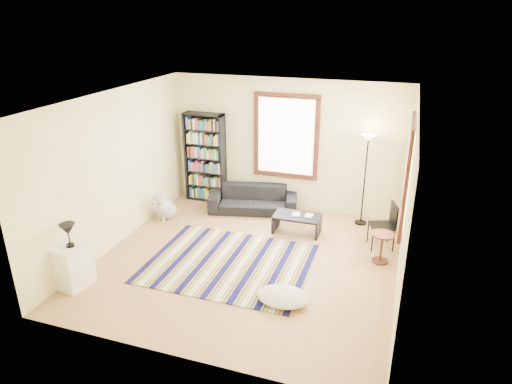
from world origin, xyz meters
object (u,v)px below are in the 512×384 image
(bookshelf, at_px, (205,158))
(coffee_table, at_px, (297,224))
(floor_lamp, at_px, (364,181))
(side_table, at_px, (381,248))
(white_cabinet, at_px, (74,266))
(dog, at_px, (166,205))
(folding_chair, at_px, (382,226))
(sofa, at_px, (253,199))
(floor_cushion, at_px, (283,297))

(bookshelf, distance_m, coffee_table, 2.68)
(bookshelf, bearing_deg, floor_lamp, -2.77)
(side_table, relative_size, white_cabinet, 0.77)
(bookshelf, relative_size, floor_lamp, 1.08)
(dog, bearing_deg, folding_chair, 18.59)
(bookshelf, bearing_deg, dog, -107.01)
(sofa, height_order, side_table, sofa)
(floor_cushion, relative_size, dog, 1.34)
(coffee_table, relative_size, folding_chair, 1.05)
(sofa, relative_size, coffee_table, 2.08)
(bookshelf, distance_m, floor_cushion, 4.36)
(floor_cushion, distance_m, white_cabinet, 3.28)
(floor_cushion, bearing_deg, dog, 145.97)
(floor_lamp, height_order, side_table, floor_lamp)
(floor_lamp, height_order, folding_chair, floor_lamp)
(coffee_table, distance_m, dog, 2.74)
(folding_chair, xyz_separation_m, white_cabinet, (-4.45, -2.82, -0.08))
(floor_lamp, bearing_deg, floor_cushion, -104.19)
(floor_lamp, bearing_deg, side_table, -71.06)
(sofa, relative_size, white_cabinet, 2.67)
(sofa, distance_m, bookshelf, 1.44)
(coffee_table, height_order, dog, dog)
(floor_cushion, height_order, side_table, side_table)
(sofa, xyz_separation_m, bookshelf, (-1.22, 0.27, 0.73))
(bookshelf, xyz_separation_m, floor_lamp, (3.51, -0.17, -0.07))
(floor_cushion, relative_size, side_table, 1.45)
(white_cabinet, bearing_deg, side_table, 35.25)
(dog, bearing_deg, sofa, 47.31)
(dog, bearing_deg, coffee_table, 21.76)
(bookshelf, height_order, side_table, bookshelf)
(coffee_table, height_order, side_table, side_table)
(white_cabinet, relative_size, dog, 1.20)
(bookshelf, bearing_deg, folding_chair, -15.16)
(bookshelf, distance_m, dog, 1.44)
(sofa, xyz_separation_m, dog, (-1.58, -0.93, 0.02))
(floor_cushion, relative_size, folding_chair, 0.91)
(coffee_table, bearing_deg, sofa, 148.65)
(floor_lamp, distance_m, white_cabinet, 5.50)
(white_cabinet, bearing_deg, dog, 95.64)
(bookshelf, bearing_deg, side_table, -21.94)
(sofa, bearing_deg, side_table, -39.12)
(floor_cushion, height_order, white_cabinet, white_cabinet)
(floor_lamp, bearing_deg, sofa, -177.50)
(folding_chair, bearing_deg, white_cabinet, -165.73)
(dog, bearing_deg, floor_cushion, -17.16)
(floor_cushion, relative_size, white_cabinet, 1.12)
(folding_chair, bearing_deg, coffee_table, 158.14)
(coffee_table, bearing_deg, folding_chair, -3.73)
(floor_lamp, xyz_separation_m, white_cabinet, (-4.00, -3.73, -0.58))
(floor_lamp, relative_size, white_cabinet, 2.66)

